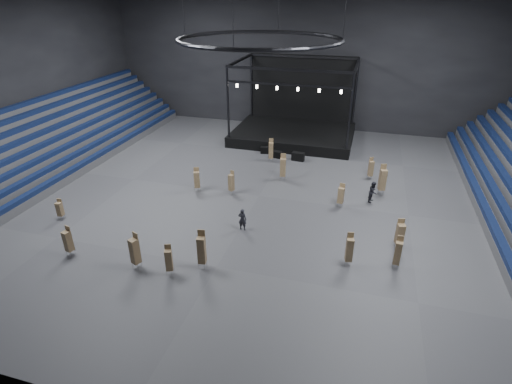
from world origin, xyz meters
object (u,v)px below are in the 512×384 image
(flight_case_right, at_px, (298,157))
(chair_stack_12, at_px, (341,195))
(chair_stack_14, at_px, (60,209))
(man_center, at_px, (242,219))
(chair_stack_6, at_px, (383,179))
(chair_stack_1, at_px, (371,168))
(chair_stack_3, at_px, (202,249))
(chair_stack_4, at_px, (231,182))
(chair_stack_13, at_px, (398,252))
(chair_stack_7, at_px, (197,179))
(crew_member, at_px, (373,192))
(chair_stack_11, at_px, (169,259))
(chair_stack_9, at_px, (68,241))
(chair_stack_2, at_px, (135,250))
(chair_stack_5, at_px, (400,233))
(flight_case_mid, at_px, (277,155))
(chair_stack_0, at_px, (283,167))
(stage, at_px, (295,126))
(flight_case_left, at_px, (266,150))
(chair_stack_8, at_px, (271,150))
(chair_stack_10, at_px, (349,249))

(flight_case_right, distance_m, chair_stack_12, 10.51)
(chair_stack_14, xyz_separation_m, man_center, (14.25, 2.45, -0.06))
(chair_stack_6, relative_size, man_center, 1.61)
(chair_stack_1, relative_size, chair_stack_14, 1.25)
(chair_stack_3, bearing_deg, chair_stack_4, 89.29)
(chair_stack_13, bearing_deg, chair_stack_7, 163.11)
(chair_stack_13, bearing_deg, chair_stack_6, 100.25)
(chair_stack_1, height_order, crew_member, chair_stack_1)
(flight_case_right, height_order, chair_stack_11, chair_stack_11)
(chair_stack_9, distance_m, man_center, 12.12)
(chair_stack_7, height_order, chair_stack_11, chair_stack_7)
(chair_stack_2, relative_size, chair_stack_7, 1.16)
(chair_stack_5, xyz_separation_m, chair_stack_11, (-14.09, -6.97, -0.09))
(chair_stack_9, bearing_deg, flight_case_mid, 80.14)
(chair_stack_12, bearing_deg, flight_case_mid, 139.81)
(chair_stack_12, bearing_deg, crew_member, 43.98)
(flight_case_right, height_order, chair_stack_1, chair_stack_1)
(flight_case_right, bearing_deg, chair_stack_14, -132.61)
(chair_stack_4, height_order, man_center, chair_stack_4)
(chair_stack_1, bearing_deg, chair_stack_13, -106.21)
(chair_stack_12, bearing_deg, chair_stack_11, -118.21)
(chair_stack_11, bearing_deg, flight_case_mid, 63.00)
(chair_stack_13, distance_m, crew_member, 9.21)
(chair_stack_0, xyz_separation_m, crew_member, (8.33, -2.16, -0.44))
(chair_stack_6, bearing_deg, chair_stack_7, 176.29)
(chair_stack_6, relative_size, chair_stack_13, 1.19)
(flight_case_right, xyz_separation_m, chair_stack_11, (-4.38, -21.05, 0.69))
(stage, xyz_separation_m, chair_stack_7, (-5.61, -16.84, -0.25))
(stage, xyz_separation_m, flight_case_mid, (-0.49, -7.04, -1.09))
(man_center, distance_m, crew_member, 11.87)
(chair_stack_9, bearing_deg, chair_stack_6, 51.40)
(flight_case_mid, relative_size, chair_stack_2, 0.41)
(flight_case_left, bearing_deg, stage, 71.32)
(chair_stack_5, xyz_separation_m, man_center, (-11.24, -0.63, -0.33))
(flight_case_mid, height_order, chair_stack_13, chair_stack_13)
(chair_stack_9, bearing_deg, chair_stack_14, 149.81)
(chair_stack_4, height_order, chair_stack_8, chair_stack_8)
(chair_stack_11, bearing_deg, chair_stack_8, 63.95)
(chair_stack_0, bearing_deg, chair_stack_5, -50.29)
(chair_stack_6, height_order, crew_member, chair_stack_6)
(chair_stack_0, bearing_deg, chair_stack_6, -12.70)
(flight_case_left, xyz_separation_m, chair_stack_1, (11.33, -3.82, 0.75))
(chair_stack_0, height_order, chair_stack_8, chair_stack_0)
(chair_stack_3, relative_size, chair_stack_4, 1.25)
(chair_stack_10, bearing_deg, chair_stack_8, 107.65)
(chair_stack_7, bearing_deg, chair_stack_13, -44.20)
(chair_stack_8, bearing_deg, chair_stack_9, -126.09)
(chair_stack_4, height_order, chair_stack_10, chair_stack_10)
(flight_case_right, relative_size, chair_stack_12, 0.63)
(flight_case_mid, bearing_deg, stage, 86.04)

